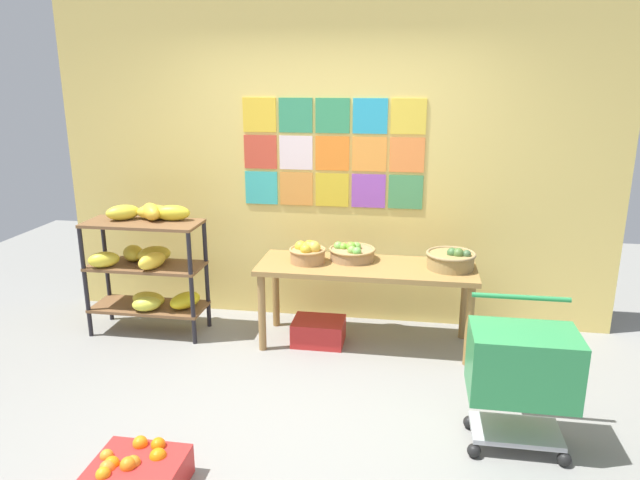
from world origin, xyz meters
TOP-DOWN VIEW (x-y plane):
  - ground at (0.00, 0.00)m, footprint 9.34×9.34m
  - back_wall_with_art at (0.00, 1.70)m, footprint 4.82×0.07m
  - banana_shelf_unit at (-1.46, 1.13)m, footprint 0.96×0.48m
  - display_table at (0.36, 1.16)m, footprint 1.72×0.60m
  - fruit_basket_right at (-0.11, 1.16)m, footprint 0.30×0.30m
  - fruit_basket_centre at (1.01, 1.18)m, footprint 0.38×0.38m
  - fruit_basket_left at (0.23, 1.28)m, footprint 0.38×0.38m
  - produce_crate_under_table at (-0.02, 1.12)m, footprint 0.42×0.32m
  - orange_crate_foreground at (-0.68, -0.78)m, footprint 0.47×0.38m
  - shopping_cart at (1.35, -0.07)m, footprint 0.59×0.43m

SIDE VIEW (x-z plane):
  - ground at x=0.00m, z-range 0.00..0.00m
  - produce_crate_under_table at x=-0.02m, z-range 0.00..0.20m
  - orange_crate_foreground at x=-0.68m, z-range -0.01..0.21m
  - shopping_cart at x=1.35m, z-range 0.07..0.94m
  - display_table at x=0.36m, z-range 0.26..0.93m
  - banana_shelf_unit at x=-1.46m, z-range 0.10..1.21m
  - fruit_basket_left at x=0.23m, z-range 0.66..0.81m
  - fruit_basket_centre at x=1.01m, z-range 0.66..0.84m
  - fruit_basket_right at x=-0.11m, z-range 0.67..0.86m
  - back_wall_with_art at x=0.00m, z-range 0.00..2.97m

